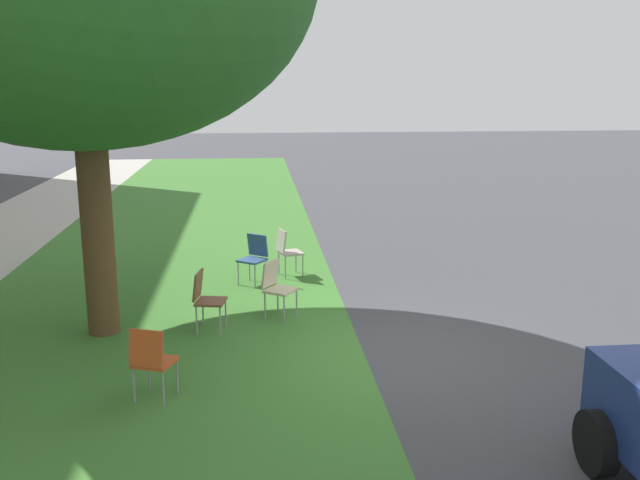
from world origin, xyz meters
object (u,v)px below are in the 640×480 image
chair_0 (287,249)px  chair_5 (277,285)px  chair_2 (206,296)px  chair_4 (151,358)px  chair_1 (254,255)px

chair_0 → chair_5: 2.29m
chair_2 → chair_5: (0.48, -1.03, 0.00)m
chair_5 → chair_4: bearing=151.5°
chair_0 → chair_4: bearing=160.7°
chair_4 → chair_1: bearing=-14.1°
chair_1 → chair_5: (-1.87, -0.33, 0.00)m
chair_0 → chair_1: bearing=124.4°
chair_1 → chair_4: bearing=165.9°
chair_1 → chair_4: (-4.60, 1.16, 0.00)m
chair_2 → chair_4: (-2.25, 0.45, 0.00)m
chair_0 → chair_5: same height
chair_4 → chair_0: bearing=-19.3°
chair_2 → chair_4: size_ratio=1.00×
chair_5 → chair_0: bearing=-6.7°
chair_1 → chair_2: same height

